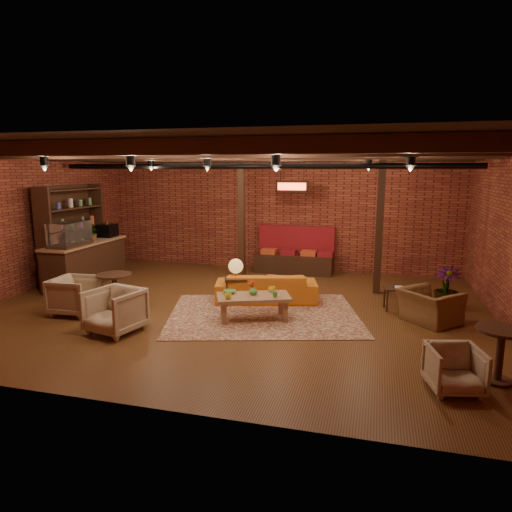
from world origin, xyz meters
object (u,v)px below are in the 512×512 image
(armchair_right, at_px, (430,301))
(round_table_right, at_px, (501,346))
(side_table_book, at_px, (395,289))
(side_table_lamp, at_px, (236,270))
(coffee_table, at_px, (253,298))
(armchair_b, at_px, (115,309))
(round_table_left, at_px, (115,285))
(plant_tall, at_px, (450,246))
(sofa, at_px, (266,287))
(armchair_a, at_px, (75,294))
(armchair_far, at_px, (455,367))

(armchair_right, distance_m, round_table_right, 2.38)
(armchair_right, bearing_deg, side_table_book, -1.28)
(side_table_lamp, xyz_separation_m, round_table_right, (4.44, -2.50, -0.24))
(side_table_book, distance_m, round_table_right, 3.19)
(coffee_table, bearing_deg, side_table_lamp, 124.88)
(armchair_b, bearing_deg, side_table_lamp, 68.64)
(round_table_left, xyz_separation_m, armchair_right, (6.03, 0.76, -0.08))
(round_table_right, bearing_deg, side_table_lamp, 150.59)
(plant_tall, bearing_deg, armchair_b, -152.07)
(sofa, height_order, side_table_lamp, side_table_lamp)
(side_table_book, bearing_deg, round_table_right, -67.00)
(sofa, bearing_deg, armchair_a, 13.47)
(round_table_left, bearing_deg, armchair_b, -58.03)
(armchair_far, bearing_deg, plant_tall, 70.98)
(armchair_far, bearing_deg, side_table_book, 87.45)
(armchair_right, xyz_separation_m, round_table_right, (0.65, -2.29, 0.09))
(coffee_table, bearing_deg, round_table_left, -177.80)
(sofa, height_order, armchair_far, armchair_far)
(sofa, bearing_deg, armchair_right, 155.53)
(armchair_a, height_order, armchair_far, armchair_a)
(sofa, bearing_deg, side_table_lamp, 18.25)
(round_table_left, xyz_separation_m, armchair_b, (0.73, -1.17, -0.07))
(coffee_table, relative_size, armchair_right, 1.59)
(round_table_right, height_order, plant_tall, plant_tall)
(plant_tall, bearing_deg, round_table_left, -163.92)
(sofa, bearing_deg, round_table_right, 129.09)
(round_table_left, relative_size, round_table_right, 0.97)
(coffee_table, relative_size, round_table_right, 2.01)
(coffee_table, bearing_deg, round_table_right, -23.12)
(side_table_book, bearing_deg, armchair_right, -47.07)
(coffee_table, xyz_separation_m, plant_tall, (3.61, 1.75, 0.86))
(round_table_left, relative_size, armchair_b, 0.86)
(round_table_left, distance_m, armchair_b, 1.38)
(armchair_right, distance_m, plant_tall, 1.45)
(armchair_right, bearing_deg, armchair_a, 56.29)
(coffee_table, xyz_separation_m, armchair_b, (-2.11, -1.28, 0.01))
(round_table_left, relative_size, armchair_far, 1.12)
(armchair_b, xyz_separation_m, side_table_book, (4.70, 2.58, 0.01))
(side_table_lamp, distance_m, armchair_right, 3.81)
(round_table_left, bearing_deg, side_table_book, 14.54)
(side_table_lamp, bearing_deg, sofa, 32.71)
(side_table_lamp, xyz_separation_m, side_table_book, (3.19, 0.44, -0.31))
(armchair_a, height_order, plant_tall, plant_tall)
(side_table_book, distance_m, plant_tall, 1.39)
(armchair_b, xyz_separation_m, plant_tall, (5.72, 3.03, 0.84))
(coffee_table, height_order, armchair_right, armchair_right)
(armchair_a, distance_m, side_table_book, 6.31)
(coffee_table, xyz_separation_m, armchair_right, (3.19, 0.66, 0.00))
(armchair_a, relative_size, plant_tall, 0.32)
(side_table_book, xyz_separation_m, round_table_right, (1.25, -2.94, 0.07))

